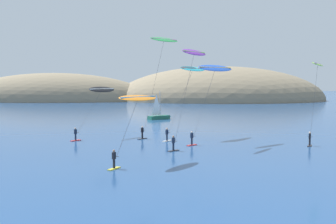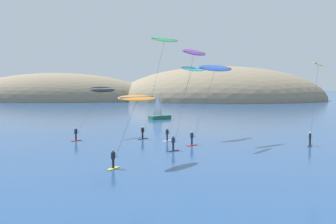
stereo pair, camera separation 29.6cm
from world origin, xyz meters
name	(u,v)px [view 1 (the left image)]	position (x,y,z in m)	size (l,w,h in m)	color
headland_island	(173,101)	(4.43, 148.04, 0.00)	(143.11, 51.58, 26.80)	#84755B
sailboat_near	(160,116)	(-1.45, 68.57, 0.64)	(5.23, 4.50, 5.70)	#23664C
kitesurfer_orange	(136,102)	(-3.96, 22.87, 5.73)	(4.74, 6.03, 6.44)	yellow
kitesurfer_blue	(214,73)	(4.95, 35.81, 8.67)	(6.42, 5.24, 9.76)	red
kitesurfer_purple	(192,60)	(2.04, 32.74, 10.05)	(5.18, 6.33, 11.45)	#2D2D33
kitesurfer_black	(100,93)	(-9.88, 41.53, 5.98)	(5.47, 6.96, 6.97)	red
kitesurfer_lime	(317,71)	(18.08, 36.53, 8.91)	(4.55, 7.37, 10.10)	#2D2D33
kitesurfer_green	(162,47)	(-1.30, 41.70, 12.36)	(5.97, 5.31, 13.75)	#2D2D33
kitesurfer_cyan	(191,73)	(2.57, 41.15, 8.69)	(6.55, 7.54, 9.75)	silver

